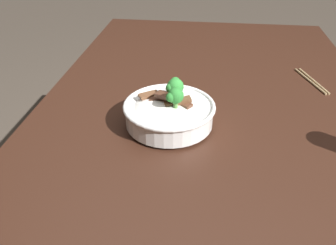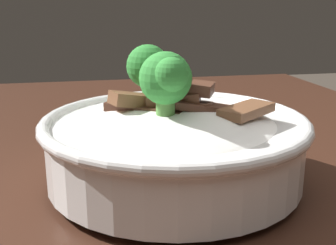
% 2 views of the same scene
% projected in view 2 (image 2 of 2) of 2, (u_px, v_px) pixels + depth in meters
% --- Properties ---
extents(rice_bowl, '(0.25, 0.25, 0.13)m').
position_uv_depth(rice_bowl, '(174.00, 138.00, 0.40)').
color(rice_bowl, white).
rests_on(rice_bowl, dining_table).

